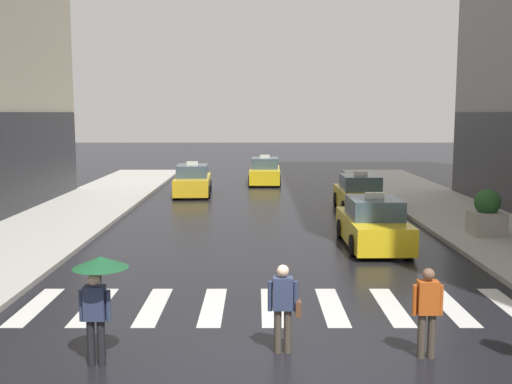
{
  "coord_description": "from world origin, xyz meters",
  "views": [
    {
      "loc": [
        -0.37,
        -10.45,
        4.37
      ],
      "look_at": [
        -0.41,
        8.0,
        1.98
      ],
      "focal_mm": 42.98,
      "sensor_mm": 36.0,
      "label": 1
    }
  ],
  "objects_px": {
    "taxi_lead": "(375,225)",
    "taxi_third": "(194,181)",
    "pedestrian_with_handbag": "(285,303)",
    "pedestrian_plain_coat": "(429,307)",
    "taxi_second": "(361,195)",
    "taxi_fourth": "(266,172)",
    "pedestrian_with_umbrella": "(100,280)",
    "planter_mid_block": "(489,214)"
  },
  "relations": [
    {
      "from": "taxi_fourth",
      "to": "pedestrian_with_umbrella",
      "type": "xyz_separation_m",
      "value": [
        -3.25,
        -27.44,
        0.79
      ]
    },
    {
      "from": "planter_mid_block",
      "to": "taxi_third",
      "type": "bearing_deg",
      "value": 134.73
    },
    {
      "from": "taxi_second",
      "to": "taxi_third",
      "type": "xyz_separation_m",
      "value": [
        -8.02,
        5.43,
        0.0
      ]
    },
    {
      "from": "taxi_lead",
      "to": "pedestrian_plain_coat",
      "type": "height_order",
      "value": "taxi_lead"
    },
    {
      "from": "taxi_fourth",
      "to": "planter_mid_block",
      "type": "relative_size",
      "value": 2.86
    },
    {
      "from": "taxi_lead",
      "to": "planter_mid_block",
      "type": "bearing_deg",
      "value": 16.18
    },
    {
      "from": "taxi_third",
      "to": "pedestrian_with_umbrella",
      "type": "distance_m",
      "value": 22.32
    },
    {
      "from": "taxi_second",
      "to": "pedestrian_with_umbrella",
      "type": "height_order",
      "value": "pedestrian_with_umbrella"
    },
    {
      "from": "taxi_lead",
      "to": "pedestrian_with_umbrella",
      "type": "xyz_separation_m",
      "value": [
        -6.55,
        -9.55,
        0.79
      ]
    },
    {
      "from": "taxi_lead",
      "to": "taxi_second",
      "type": "bearing_deg",
      "value": 83.88
    },
    {
      "from": "taxi_lead",
      "to": "taxi_third",
      "type": "distance_m",
      "value": 14.65
    },
    {
      "from": "planter_mid_block",
      "to": "pedestrian_with_handbag",
      "type": "bearing_deg",
      "value": -126.4
    },
    {
      "from": "taxi_fourth",
      "to": "taxi_third",
      "type": "bearing_deg",
      "value": -127.37
    },
    {
      "from": "taxi_fourth",
      "to": "pedestrian_with_umbrella",
      "type": "relative_size",
      "value": 2.36
    },
    {
      "from": "pedestrian_with_umbrella",
      "to": "pedestrian_with_handbag",
      "type": "height_order",
      "value": "pedestrian_with_umbrella"
    },
    {
      "from": "taxi_second",
      "to": "pedestrian_with_handbag",
      "type": "relative_size",
      "value": 2.75
    },
    {
      "from": "taxi_fourth",
      "to": "pedestrian_with_umbrella",
      "type": "distance_m",
      "value": 27.65
    },
    {
      "from": "planter_mid_block",
      "to": "taxi_lead",
      "type": "bearing_deg",
      "value": -163.82
    },
    {
      "from": "pedestrian_plain_coat",
      "to": "planter_mid_block",
      "type": "xyz_separation_m",
      "value": [
        4.98,
        10.45,
        -0.07
      ]
    },
    {
      "from": "pedestrian_plain_coat",
      "to": "pedestrian_with_umbrella",
      "type": "bearing_deg",
      "value": -176.88
    },
    {
      "from": "pedestrian_with_handbag",
      "to": "pedestrian_with_umbrella",
      "type": "bearing_deg",
      "value": -170.16
    },
    {
      "from": "pedestrian_plain_coat",
      "to": "planter_mid_block",
      "type": "relative_size",
      "value": 1.03
    },
    {
      "from": "pedestrian_with_umbrella",
      "to": "taxi_third",
      "type": "bearing_deg",
      "value": 91.76
    },
    {
      "from": "taxi_lead",
      "to": "taxi_fourth",
      "type": "relative_size",
      "value": 1.0
    },
    {
      "from": "pedestrian_with_handbag",
      "to": "planter_mid_block",
      "type": "height_order",
      "value": "planter_mid_block"
    },
    {
      "from": "taxi_lead",
      "to": "pedestrian_plain_coat",
      "type": "bearing_deg",
      "value": -94.94
    },
    {
      "from": "taxi_second",
      "to": "taxi_third",
      "type": "bearing_deg",
      "value": 145.92
    },
    {
      "from": "taxi_lead",
      "to": "taxi_fourth",
      "type": "xyz_separation_m",
      "value": [
        -3.3,
        17.89,
        0.0
      ]
    },
    {
      "from": "pedestrian_with_handbag",
      "to": "planter_mid_block",
      "type": "relative_size",
      "value": 1.03
    },
    {
      "from": "taxi_third",
      "to": "pedestrian_plain_coat",
      "type": "distance_m",
      "value": 22.9
    },
    {
      "from": "taxi_fourth",
      "to": "pedestrian_with_handbag",
      "type": "relative_size",
      "value": 2.77
    },
    {
      "from": "taxi_second",
      "to": "taxi_fourth",
      "type": "bearing_deg",
      "value": 111.12
    },
    {
      "from": "taxi_third",
      "to": "pedestrian_with_handbag",
      "type": "xyz_separation_m",
      "value": [
        3.89,
        -21.73,
        0.21
      ]
    },
    {
      "from": "pedestrian_with_handbag",
      "to": "pedestrian_plain_coat",
      "type": "xyz_separation_m",
      "value": [
        2.55,
        -0.24,
        0.01
      ]
    },
    {
      "from": "pedestrian_with_handbag",
      "to": "taxi_fourth",
      "type": "bearing_deg",
      "value": 89.91
    },
    {
      "from": "taxi_fourth",
      "to": "pedestrian_plain_coat",
      "type": "xyz_separation_m",
      "value": [
        2.5,
        -27.13,
        0.21
      ]
    },
    {
      "from": "taxi_lead",
      "to": "pedestrian_with_umbrella",
      "type": "relative_size",
      "value": 2.35
    },
    {
      "from": "taxi_lead",
      "to": "pedestrian_with_handbag",
      "type": "height_order",
      "value": "taxi_lead"
    },
    {
      "from": "pedestrian_plain_coat",
      "to": "planter_mid_block",
      "type": "bearing_deg",
      "value": 64.53
    },
    {
      "from": "taxi_fourth",
      "to": "taxi_lead",
      "type": "bearing_deg",
      "value": -79.54
    },
    {
      "from": "taxi_lead",
      "to": "taxi_fourth",
      "type": "bearing_deg",
      "value": 100.46
    },
    {
      "from": "taxi_lead",
      "to": "pedestrian_with_umbrella",
      "type": "distance_m",
      "value": 11.61
    }
  ]
}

